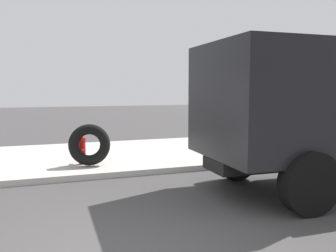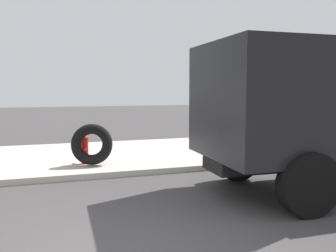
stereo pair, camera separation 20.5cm
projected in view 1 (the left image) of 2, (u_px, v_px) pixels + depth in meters
The scene contains 3 objects.
sidewalk_curb at pixel (78, 158), 10.57m from camera, with size 36.00×5.00×0.15m, color #BCB7AD.
fire_hydrant at pixel (82, 149), 9.27m from camera, with size 0.21×0.48×0.77m.
loose_tire at pixel (89, 145), 9.07m from camera, with size 1.07×1.07×0.26m, color black.
Camera 1 is at (-0.93, -4.21, 2.13)m, focal length 37.74 mm.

